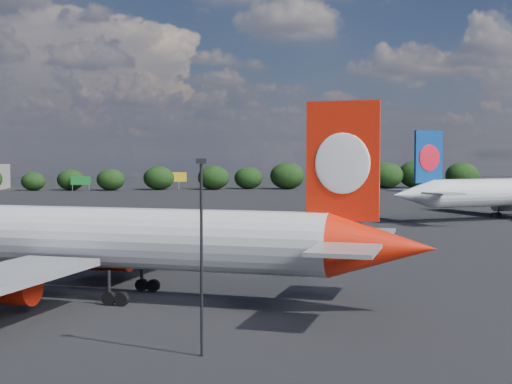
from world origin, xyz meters
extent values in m
plane|color=black|center=(0.00, 60.00, 0.00)|extent=(500.00, 500.00, 0.00)
cylinder|color=silver|center=(3.68, 9.26, 4.69)|extent=(34.61, 18.22, 4.69)
cone|color=red|center=(23.52, 0.84, 4.69)|extent=(8.73, 7.24, 4.69)
cube|color=red|center=(20.93, 1.94, 10.68)|extent=(4.93, 2.44, 8.43)
ellipsoid|color=white|center=(20.82, 1.68, 10.52)|extent=(3.70, 1.71, 4.31)
ellipsoid|color=white|center=(21.04, 2.20, 10.52)|extent=(3.70, 1.71, 4.31)
cube|color=#919498|center=(19.78, -3.17, 5.06)|extent=(6.08, 6.82, 0.28)
cube|color=#919498|center=(23.81, 6.32, 5.06)|extent=(6.08, 6.82, 0.28)
cube|color=#919498|center=(6.71, 21.21, 3.19)|extent=(12.93, 19.63, 0.52)
cylinder|color=red|center=(-2.70, 3.82, 1.97)|extent=(5.30, 4.16, 2.53)
cube|color=#919498|center=(-2.70, 3.82, 2.62)|extent=(2.01, 1.06, 1.12)
cylinder|color=red|center=(3.15, 17.63, 1.97)|extent=(5.30, 4.16, 2.53)
cube|color=#919498|center=(3.15, 17.63, 2.62)|extent=(2.01, 1.06, 1.12)
cylinder|color=black|center=(4.30, 5.94, 1.41)|extent=(0.34, 0.34, 2.34)
cylinder|color=black|center=(4.30, 5.94, 0.52)|extent=(1.11, 0.79, 1.03)
cylinder|color=black|center=(5.25, 5.54, 0.52)|extent=(1.11, 0.79, 1.03)
cylinder|color=black|center=(6.50, 11.12, 1.41)|extent=(0.34, 0.34, 2.34)
cylinder|color=black|center=(6.50, 11.12, 0.52)|extent=(1.11, 0.79, 1.03)
cylinder|color=black|center=(7.45, 10.71, 0.52)|extent=(1.11, 0.79, 1.03)
cone|color=silver|center=(47.91, 63.43, 4.73)|extent=(8.54, 6.56, 4.73)
cube|color=navy|center=(50.64, 64.18, 10.77)|extent=(5.14, 1.83, 8.51)
ellipsoid|color=red|center=(50.72, 63.91, 10.60)|extent=(3.88, 1.24, 4.35)
ellipsoid|color=red|center=(50.57, 64.45, 10.60)|extent=(3.88, 1.24, 4.35)
cube|color=#919498|center=(51.11, 58.92, 5.10)|extent=(5.61, 6.60, 0.28)
cube|color=#919498|center=(48.35, 68.94, 5.10)|extent=(5.61, 6.60, 0.28)
cube|color=#919498|center=(67.43, 81.54, 3.21)|extent=(10.94, 19.85, 0.52)
cylinder|color=#919498|center=(70.50, 77.49, 1.98)|extent=(5.23, 3.71, 2.55)
cube|color=#919498|center=(70.50, 77.49, 2.65)|extent=(2.08, 0.83, 1.13)
cylinder|color=black|center=(66.29, 71.43, 1.42)|extent=(0.33, 0.33, 2.36)
cylinder|color=black|center=(66.29, 71.43, 0.52)|extent=(1.12, 0.69, 1.04)
cylinder|color=black|center=(65.29, 71.15, 0.52)|extent=(1.12, 0.69, 1.04)
cylinder|color=black|center=(10.49, -8.25, 5.31)|extent=(0.16, 0.16, 10.63)
cube|color=black|center=(10.49, -8.25, 10.78)|extent=(0.55, 0.30, 0.28)
cube|color=#156B25|center=(-18.00, 176.00, 3.20)|extent=(6.00, 0.30, 2.60)
cylinder|color=gray|center=(-20.50, 176.00, 1.00)|extent=(0.20, 0.20, 2.00)
cylinder|color=gray|center=(-15.50, 176.00, 1.00)|extent=(0.20, 0.20, 2.00)
cube|color=gold|center=(12.00, 182.00, 4.00)|extent=(5.00, 0.30, 3.00)
cylinder|color=gray|center=(12.00, 182.00, 1.25)|extent=(0.30, 0.30, 2.50)
ellipsoid|color=black|center=(-32.89, 180.29, 2.88)|extent=(7.50, 6.35, 5.77)
ellipsoid|color=black|center=(-21.68, 181.07, 3.26)|extent=(8.47, 7.17, 6.52)
ellipsoid|color=black|center=(-9.11, 178.11, 3.37)|extent=(8.76, 7.41, 6.74)
ellipsoid|color=black|center=(5.70, 180.56, 3.75)|extent=(9.75, 8.25, 7.50)
ellipsoid|color=black|center=(22.97, 179.54, 3.86)|extent=(10.03, 8.49, 7.71)
ellipsoid|color=black|center=(34.57, 182.79, 3.56)|extent=(9.25, 7.83, 7.11)
ellipsoid|color=black|center=(46.90, 179.92, 4.33)|extent=(11.26, 9.53, 8.66)
ellipsoid|color=black|center=(63.35, 177.45, 3.63)|extent=(9.44, 7.99, 7.26)
ellipsoid|color=black|center=(79.92, 180.13, 4.34)|extent=(11.28, 9.55, 8.68)
ellipsoid|color=black|center=(90.60, 181.15, 4.63)|extent=(12.04, 10.19, 9.26)
ellipsoid|color=black|center=(105.48, 178.72, 4.30)|extent=(11.19, 9.47, 8.61)
camera|label=1|loc=(8.71, -47.11, 11.12)|focal=50.00mm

